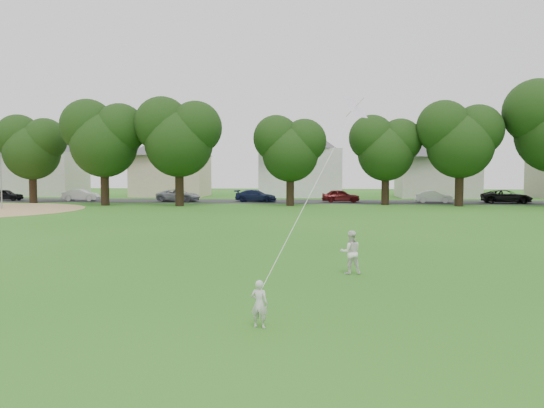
{
  "coord_description": "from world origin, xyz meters",
  "views": [
    {
      "loc": [
        2.12,
        -12.1,
        3.2
      ],
      "look_at": [
        0.88,
        2.0,
        2.3
      ],
      "focal_mm": 35.0,
      "sensor_mm": 36.0,
      "label": 1
    }
  ],
  "objects": [
    {
      "name": "older_boy",
      "position": [
        3.12,
        4.27,
        0.67
      ],
      "size": [
        0.72,
        0.6,
        1.34
      ],
      "primitive_type": "imported",
      "rotation": [
        0.0,
        0.0,
        3.29
      ],
      "color": "white",
      "rests_on": "ground"
    },
    {
      "name": "parked_cars",
      "position": [
        -2.27,
        41.0,
        0.63
      ],
      "size": [
        55.38,
        2.55,
        1.29
      ],
      "color": "black",
      "rests_on": "ground"
    },
    {
      "name": "tree_row",
      "position": [
        3.2,
        36.09,
        6.34
      ],
      "size": [
        81.42,
        8.78,
        11.45
      ],
      "color": "black",
      "rests_on": "ground"
    },
    {
      "name": "street",
      "position": [
        0.0,
        42.0,
        0.01
      ],
      "size": [
        90.0,
        7.0,
        0.01
      ],
      "primitive_type": "cube",
      "color": "#2D2D30",
      "rests_on": "ground"
    },
    {
      "name": "ground",
      "position": [
        0.0,
        0.0,
        0.0
      ],
      "size": [
        160.0,
        160.0,
        0.0
      ],
      "primitive_type": "plane",
      "color": "#205B14",
      "rests_on": "ground"
    },
    {
      "name": "kite",
      "position": [
        2.16,
        2.68,
        3.07
      ],
      "size": [
        1.76,
        4.81,
        10.04
      ],
      "color": "silver",
      "rests_on": "ground"
    },
    {
      "name": "house_row",
      "position": [
        1.63,
        52.0,
        5.12
      ],
      "size": [
        76.73,
        13.9,
        10.61
      ],
      "color": "beige",
      "rests_on": "ground"
    },
    {
      "name": "toddler",
      "position": [
        0.94,
        -1.58,
        0.49
      ],
      "size": [
        0.41,
        0.32,
        0.99
      ],
      "primitive_type": "imported",
      "rotation": [
        0.0,
        0.0,
        2.89
      ],
      "color": "silver",
      "rests_on": "ground"
    }
  ]
}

